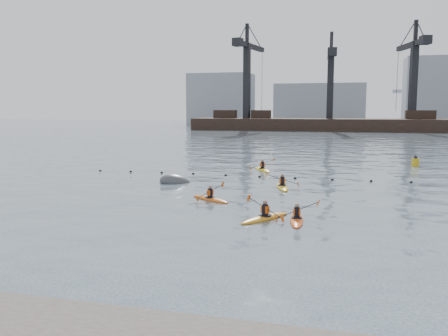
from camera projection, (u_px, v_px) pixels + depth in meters
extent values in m
plane|color=#36414F|center=(203.00, 262.00, 17.95)|extent=(400.00, 400.00, 0.00)
sphere|color=black|center=(100.00, 171.00, 43.85)|extent=(0.24, 0.24, 0.24)
sphere|color=black|center=(131.00, 172.00, 43.24)|extent=(0.24, 0.24, 0.24)
sphere|color=black|center=(162.00, 173.00, 42.56)|extent=(0.24, 0.24, 0.24)
sphere|color=black|center=(193.00, 174.00, 41.77)|extent=(0.24, 0.24, 0.24)
sphere|color=black|center=(226.00, 175.00, 40.87)|extent=(0.24, 0.24, 0.24)
sphere|color=black|center=(260.00, 177.00, 39.95)|extent=(0.24, 0.24, 0.24)
sphere|color=black|center=(295.00, 178.00, 39.06)|extent=(0.24, 0.24, 0.24)
sphere|color=black|center=(332.00, 180.00, 38.27)|extent=(0.24, 0.24, 0.24)
sphere|color=black|center=(371.00, 181.00, 37.59)|extent=(0.24, 0.24, 0.24)
sphere|color=black|center=(411.00, 182.00, 36.98)|extent=(0.24, 0.24, 0.24)
cube|color=black|center=(329.00, 127.00, 123.32)|extent=(72.00, 12.00, 4.50)
cube|color=black|center=(225.00, 114.00, 130.03)|extent=(6.00, 3.00, 2.20)
cube|color=black|center=(261.00, 114.00, 127.49)|extent=(5.00, 3.00, 2.20)
cube|color=black|center=(420.00, 115.00, 117.30)|extent=(7.00, 3.00, 2.20)
cube|color=black|center=(247.00, 81.00, 127.39)|extent=(1.85, 1.85, 20.00)
cube|color=black|center=(251.00, 46.00, 128.64)|extent=(4.31, 17.93, 1.20)
cube|color=black|center=(238.00, 42.00, 120.54)|extent=(2.62, 2.94, 2.00)
cube|color=black|center=(247.00, 33.00, 125.82)|extent=(0.93, 0.93, 5.00)
cube|color=black|center=(330.00, 86.00, 121.98)|extent=(1.73, 1.73, 17.00)
cube|color=black|center=(331.00, 55.00, 123.19)|extent=(2.50, 15.05, 1.20)
cube|color=black|center=(332.00, 52.00, 115.86)|extent=(2.42, 2.78, 2.00)
cube|color=black|center=(331.00, 42.00, 120.60)|extent=(0.87, 0.87, 5.00)
cube|color=black|center=(413.00, 80.00, 116.76)|extent=(1.96, 1.96, 19.00)
cube|color=black|center=(411.00, 45.00, 118.18)|extent=(5.56, 16.73, 1.20)
cube|color=black|center=(425.00, 40.00, 109.74)|extent=(2.80, 3.08, 2.00)
cube|color=black|center=(416.00, 30.00, 115.26)|extent=(0.98, 0.98, 5.00)
cube|color=gray|center=(221.00, 99.00, 170.84)|extent=(22.00, 14.00, 18.00)
cube|color=gray|center=(320.00, 105.00, 162.18)|extent=(30.00, 14.00, 14.00)
cube|color=gray|center=(447.00, 92.00, 151.50)|extent=(26.00, 14.00, 22.00)
cylinder|color=gray|center=(421.00, 97.00, 172.08)|extent=(1.60, 1.60, 20.00)
ellipsoid|color=#E25415|center=(297.00, 220.00, 24.39)|extent=(1.00, 3.38, 0.33)
cylinder|color=black|center=(297.00, 218.00, 24.37)|extent=(0.68, 0.68, 0.06)
cylinder|color=black|center=(297.00, 212.00, 24.33)|extent=(0.31, 0.31, 0.54)
cube|color=#D14A0B|center=(297.00, 212.00, 24.33)|extent=(0.40, 0.27, 0.35)
sphere|color=#8C6651|center=(297.00, 205.00, 24.29)|extent=(0.22, 0.22, 0.22)
cylinder|color=black|center=(297.00, 210.00, 24.32)|extent=(2.11, 0.25, 0.95)
cube|color=#D85914|center=(276.00, 218.00, 24.54)|extent=(0.20, 0.16, 0.34)
cube|color=#D85914|center=(318.00, 203.00, 24.10)|extent=(0.20, 0.16, 0.34)
ellipsoid|color=orange|center=(265.00, 218.00, 24.82)|extent=(2.48, 3.49, 0.36)
cylinder|color=black|center=(265.00, 216.00, 24.80)|extent=(0.93, 0.93, 0.07)
cylinder|color=black|center=(265.00, 210.00, 24.76)|extent=(0.34, 0.34, 0.59)
cube|color=#D14A0B|center=(265.00, 209.00, 24.75)|extent=(0.48, 0.42, 0.39)
sphere|color=#8C6651|center=(265.00, 202.00, 24.71)|extent=(0.24, 0.24, 0.24)
cylinder|color=black|center=(265.00, 208.00, 24.74)|extent=(2.06, 1.25, 0.84)
cube|color=#D85914|center=(249.00, 198.00, 25.52)|extent=(0.23, 0.23, 0.38)
cube|color=#D85914|center=(282.00, 218.00, 23.97)|extent=(0.23, 0.23, 0.38)
ellipsoid|color=#C85A12|center=(210.00, 199.00, 30.00)|extent=(3.16, 2.36, 0.33)
cylinder|color=black|center=(210.00, 197.00, 29.98)|extent=(0.86, 0.86, 0.06)
cylinder|color=black|center=(210.00, 193.00, 29.95)|extent=(0.31, 0.31, 0.54)
cube|color=#D14A0B|center=(210.00, 193.00, 29.95)|extent=(0.40, 0.44, 0.35)
sphere|color=#8C6651|center=(210.00, 187.00, 29.90)|extent=(0.22, 0.22, 0.22)
cylinder|color=black|center=(210.00, 191.00, 29.93)|extent=(1.22, 1.87, 0.70)
cube|color=#D85914|center=(197.00, 198.00, 29.27)|extent=(0.21, 0.21, 0.35)
cube|color=#D85914|center=(223.00, 185.00, 30.60)|extent=(0.21, 0.21, 0.35)
ellipsoid|color=gold|center=(282.00, 187.00, 34.62)|extent=(1.66, 3.74, 0.37)
cylinder|color=black|center=(282.00, 185.00, 34.61)|extent=(0.84, 0.84, 0.07)
cylinder|color=black|center=(282.00, 181.00, 34.57)|extent=(0.34, 0.34, 0.60)
cube|color=#D14A0B|center=(282.00, 181.00, 34.56)|extent=(0.46, 0.35, 0.39)
sphere|color=#8C6651|center=(282.00, 175.00, 34.52)|extent=(0.24, 0.24, 0.24)
cylinder|color=black|center=(282.00, 179.00, 34.55)|extent=(2.35, 0.67, 0.80)
cube|color=#D85914|center=(266.00, 175.00, 34.50)|extent=(0.21, 0.20, 0.39)
cube|color=#D85914|center=(298.00, 184.00, 34.60)|extent=(0.21, 0.20, 0.39)
ellipsoid|color=yellow|center=(262.00, 170.00, 44.37)|extent=(2.44, 3.51, 0.36)
cylinder|color=black|center=(262.00, 168.00, 44.35)|extent=(0.93, 0.93, 0.07)
cylinder|color=black|center=(262.00, 165.00, 44.31)|extent=(0.34, 0.34, 0.59)
cube|color=#D14A0B|center=(262.00, 165.00, 44.31)|extent=(0.48, 0.42, 0.39)
sphere|color=#8C6651|center=(262.00, 161.00, 44.26)|extent=(0.24, 0.24, 0.24)
cylinder|color=black|center=(262.00, 164.00, 44.30)|extent=(2.08, 1.23, 0.83)
cube|color=#D85914|center=(251.00, 168.00, 44.05)|extent=(0.23, 0.23, 0.38)
cube|color=#D85914|center=(274.00, 160.00, 44.55)|extent=(0.23, 0.23, 0.38)
ellipsoid|color=#3C3E41|center=(176.00, 183.00, 37.08)|extent=(3.10, 2.51, 1.75)
cylinder|color=yellow|center=(415.00, 163.00, 47.53)|extent=(0.73, 0.73, 0.94)
cone|color=black|center=(416.00, 156.00, 47.45)|extent=(0.46, 0.46, 0.37)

